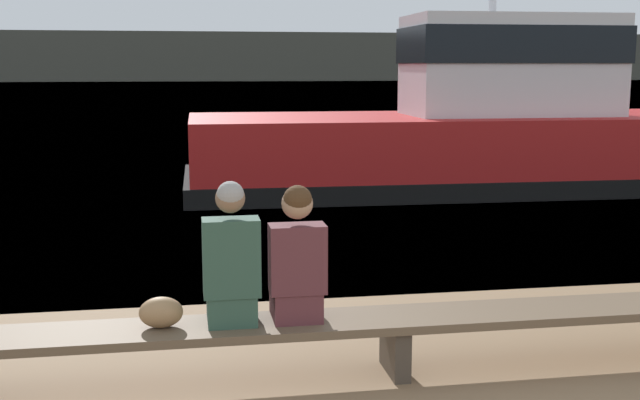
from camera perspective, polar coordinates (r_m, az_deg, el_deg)
The scene contains 7 objects.
water_surface at distance 127.35m, azimuth -9.27°, elevation 8.41°, with size 240.00×240.00×0.00m, color #386084.
far_shoreline at distance 124.21m, azimuth -9.29°, elevation 10.02°, with size 600.00×12.00×7.10m, color #4C4C42.
bench_main at distance 5.88m, azimuth 5.38°, elevation -8.89°, with size 6.73×0.54×0.43m.
person_left at distance 5.56m, azimuth -6.33°, elevation -4.50°, with size 0.39×0.40×1.01m.
person_right at distance 5.61m, azimuth -1.65°, elevation -4.39°, with size 0.39×0.41×0.97m.
shopping_bag at distance 5.65m, azimuth -11.24°, elevation -7.84°, with size 0.30×0.20×0.22m.
tugboat_red at distance 14.97m, azimuth 11.74°, elevation 4.61°, with size 10.73×3.49×5.83m.
Camera 1 is at (-1.27, -2.17, 2.21)m, focal length 45.00 mm.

